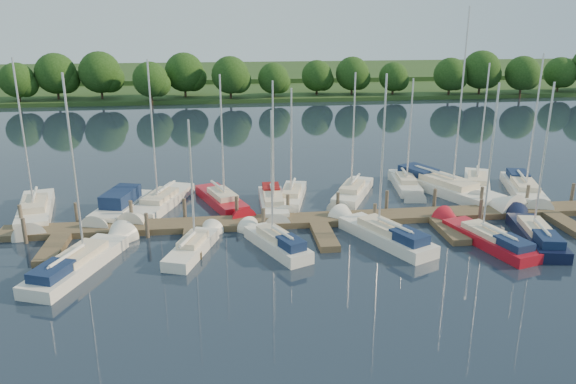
{
  "coord_description": "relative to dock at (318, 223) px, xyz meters",
  "views": [
    {
      "loc": [
        -6.2,
        -26.36,
        13.28
      ],
      "look_at": [
        -1.88,
        8.0,
        2.2
      ],
      "focal_mm": 35.0,
      "sensor_mm": 36.0,
      "label": 1
    }
  ],
  "objects": [
    {
      "name": "ground",
      "position": [
        0.0,
        -7.31,
        -0.2
      ],
      "size": [
        260.0,
        260.0,
        0.0
      ],
      "primitive_type": "plane",
      "color": "black",
      "rests_on": "ground"
    },
    {
      "name": "dock",
      "position": [
        0.0,
        0.0,
        0.0
      ],
      "size": [
        40.0,
        6.0,
        0.4
      ],
      "color": "#4B3A2A",
      "rests_on": "ground"
    },
    {
      "name": "mooring_pilings",
      "position": [
        0.0,
        1.13,
        0.4
      ],
      "size": [
        38.24,
        2.84,
        2.0
      ],
      "color": "#473D33",
      "rests_on": "ground"
    },
    {
      "name": "far_shore",
      "position": [
        0.0,
        67.69,
        0.1
      ],
      "size": [
        180.0,
        30.0,
        0.6
      ],
      "primitive_type": "cube",
      "color": "#1F3D17",
      "rests_on": "ground"
    },
    {
      "name": "distant_hill",
      "position": [
        0.0,
        92.69,
        0.5
      ],
      "size": [
        220.0,
        40.0,
        1.4
      ],
      "primitive_type": "cube",
      "color": "#344F22",
      "rests_on": "ground"
    },
    {
      "name": "treeline",
      "position": [
        -3.25,
        54.24,
        3.85
      ],
      "size": [
        145.68,
        9.56,
        8.23
      ],
      "color": "#38281C",
      "rests_on": "ground"
    },
    {
      "name": "sailboat_n_0",
      "position": [
        -18.81,
        4.12,
        0.08
      ],
      "size": [
        3.52,
        8.77,
        11.08
      ],
      "rotation": [
        0.0,
        0.0,
        3.35
      ],
      "color": "white",
      "rests_on": "ground"
    },
    {
      "name": "motorboat",
      "position": [
        -13.19,
        4.1,
        0.19
      ],
      "size": [
        3.67,
        7.25,
        2.02
      ],
      "rotation": [
        0.0,
        0.0,
        2.86
      ],
      "color": "white",
      "rests_on": "ground"
    },
    {
      "name": "sailboat_n_2",
      "position": [
        -10.59,
        5.04,
        0.07
      ],
      "size": [
        4.37,
        8.49,
        10.76
      ],
      "rotation": [
        0.0,
        0.0,
        2.79
      ],
      "color": "white",
      "rests_on": "ground"
    },
    {
      "name": "sailboat_n_3",
      "position": [
        -6.07,
        4.89,
        0.07
      ],
      "size": [
        3.9,
        7.56,
        9.75
      ],
      "rotation": [
        0.0,
        0.0,
        3.49
      ],
      "color": "#A60F1C",
      "rests_on": "ground"
    },
    {
      "name": "sailboat_n_4",
      "position": [
        -2.55,
        3.75,
        0.12
      ],
      "size": [
        1.89,
        7.34,
        9.41
      ],
      "rotation": [
        0.0,
        0.0,
        3.12
      ],
      "color": "white",
      "rests_on": "ground"
    },
    {
      "name": "sailboat_n_5",
      "position": [
        -1.05,
        5.18,
        0.07
      ],
      "size": [
        2.94,
        6.79,
        8.69
      ],
      "rotation": [
        0.0,
        0.0,
        2.89
      ],
      "color": "white",
      "rests_on": "ground"
    },
    {
      "name": "sailboat_n_6",
      "position": [
        3.56,
        5.47,
        0.07
      ],
      "size": [
        4.58,
        7.33,
        9.71
      ],
      "rotation": [
        0.0,
        0.0,
        2.68
      ],
      "color": "white",
      "rests_on": "ground"
    },
    {
      "name": "sailboat_n_7",
      "position": [
        8.34,
        7.26,
        0.07
      ],
      "size": [
        2.42,
        7.06,
        9.02
      ],
      "rotation": [
        0.0,
        0.0,
        3.01
      ],
      "color": "white",
      "rests_on": "ground"
    },
    {
      "name": "sailboat_n_8",
      "position": [
        11.17,
        5.68,
        0.13
      ],
      "size": [
        6.67,
        11.06,
        14.27
      ],
      "rotation": [
        0.0,
        0.0,
        3.59
      ],
      "color": "white",
      "rests_on": "ground"
    },
    {
      "name": "sailboat_n_9",
      "position": [
        13.92,
        6.58,
        0.07
      ],
      "size": [
        4.59,
        7.79,
        10.13
      ],
      "rotation": [
        0.0,
        0.0,
        2.71
      ],
      "color": "white",
      "rests_on": "ground"
    },
    {
      "name": "sailboat_n_10",
      "position": [
        16.84,
        4.66,
        0.11
      ],
      "size": [
        4.09,
        8.71,
        10.95
      ],
      "rotation": [
        0.0,
        0.0,
        2.85
      ],
      "color": "white",
      "rests_on": "ground"
    },
    {
      "name": "sailboat_s_0",
      "position": [
        -13.92,
        -4.67,
        0.12
      ],
      "size": [
        4.56,
        8.49,
        10.85
      ],
      "rotation": [
        0.0,
        0.0,
        -0.38
      ],
      "color": "white",
      "rests_on": "ground"
    },
    {
      "name": "sailboat_s_1",
      "position": [
        -7.9,
        -3.22,
        0.07
      ],
      "size": [
        3.16,
        6.2,
        8.1
      ],
      "rotation": [
        0.0,
        0.0,
        -0.34
      ],
      "color": "white",
      "rests_on": "ground"
    },
    {
      "name": "sailboat_s_2",
      "position": [
        -3.1,
        -3.34,
        0.13
      ],
      "size": [
        3.72,
        6.38,
        8.56
      ],
      "rotation": [
        0.0,
        0.0,
        0.43
      ],
      "color": "white",
      "rests_on": "ground"
    },
    {
      "name": "sailboat_s_3",
      "position": [
        3.52,
        -2.91,
        0.13
      ],
      "size": [
        4.81,
        7.91,
        10.45
      ],
      "rotation": [
        0.0,
        0.0,
        0.45
      ],
      "color": "white",
      "rests_on": "ground"
    },
    {
      "name": "sailboat_s_4",
      "position": [
        9.58,
        -4.07,
        0.11
      ],
      "size": [
        3.62,
        7.87,
        9.89
      ],
      "rotation": [
        0.0,
        0.0,
        0.28
      ],
      "color": "#A60F1C",
      "rests_on": "ground"
    },
    {
      "name": "sailboat_s_5",
      "position": [
        12.75,
        -4.01,
        0.12
      ],
      "size": [
        3.21,
        7.84,
        9.92
      ],
      "rotation": [
        0.0,
        0.0,
        -0.22
      ],
      "color": "black",
      "rests_on": "ground"
    }
  ]
}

